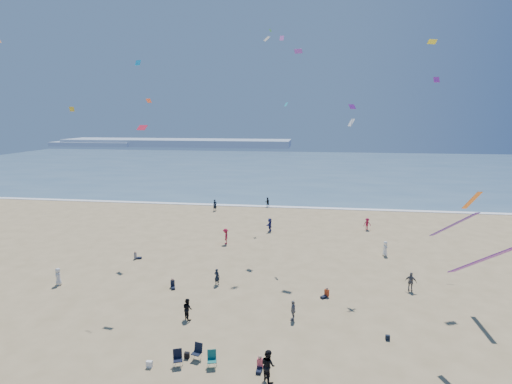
# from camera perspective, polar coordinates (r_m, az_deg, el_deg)

# --- Properties ---
(ocean) EXTENTS (220.00, 100.00, 0.06)m
(ocean) POSITION_cam_1_polar(r_m,az_deg,el_deg) (113.70, 5.19, 3.50)
(ocean) COLOR #476B84
(ocean) RESTS_ON ground
(surf_line) EXTENTS (220.00, 1.20, 0.08)m
(surf_line) POSITION_cam_1_polar(r_m,az_deg,el_deg) (64.53, 2.87, -2.11)
(surf_line) COLOR white
(surf_line) RESTS_ON ground
(headland_far) EXTENTS (110.00, 20.00, 3.20)m
(headland_far) POSITION_cam_1_polar(r_m,az_deg,el_deg) (199.21, -11.26, 6.94)
(headland_far) COLOR #7A8EA8
(headland_far) RESTS_ON ground
(headland_near) EXTENTS (40.00, 14.00, 2.00)m
(headland_near) POSITION_cam_1_polar(r_m,az_deg,el_deg) (211.42, -22.06, 6.41)
(headland_near) COLOR #7A8EA8
(headland_near) RESTS_ON ground
(standing_flyers) EXTENTS (31.00, 47.69, 1.95)m
(standing_flyers) POSITION_cam_1_polar(r_m,az_deg,el_deg) (38.22, 4.03, -10.09)
(standing_flyers) COLOR silver
(standing_flyers) RESTS_ON ground
(seated_group) EXTENTS (20.18, 24.36, 0.84)m
(seated_group) POSITION_cam_1_polar(r_m,az_deg,el_deg) (30.64, -4.51, -16.54)
(seated_group) COLOR white
(seated_group) RESTS_ON ground
(chair_cluster) EXTENTS (2.75, 1.55, 1.00)m
(chair_cluster) POSITION_cam_1_polar(r_m,az_deg,el_deg) (25.71, -8.66, -22.28)
(chair_cluster) COLOR black
(chair_cluster) RESTS_ON ground
(white_tote) EXTENTS (0.35, 0.20, 0.40)m
(white_tote) POSITION_cam_1_polar(r_m,az_deg,el_deg) (26.18, -15.00, -22.67)
(white_tote) COLOR white
(white_tote) RESTS_ON ground
(black_backpack) EXTENTS (0.30, 0.22, 0.38)m
(black_backpack) POSITION_cam_1_polar(r_m,az_deg,el_deg) (26.50, -9.85, -22.00)
(black_backpack) COLOR black
(black_backpack) RESTS_ON ground
(navy_bag) EXTENTS (0.28, 0.18, 0.34)m
(navy_bag) POSITION_cam_1_polar(r_m,az_deg,el_deg) (29.19, 18.29, -19.14)
(navy_bag) COLOR black
(navy_bag) RESTS_ON ground
(kites_aloft) EXTENTS (40.66, 45.81, 25.57)m
(kites_aloft) POSITION_cam_1_polar(r_m,az_deg,el_deg) (30.47, 13.05, 10.62)
(kites_aloft) COLOR #FF4E28
(kites_aloft) RESTS_ON ground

